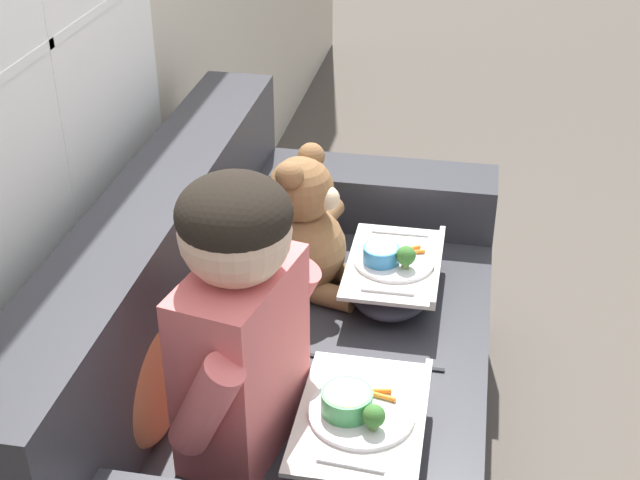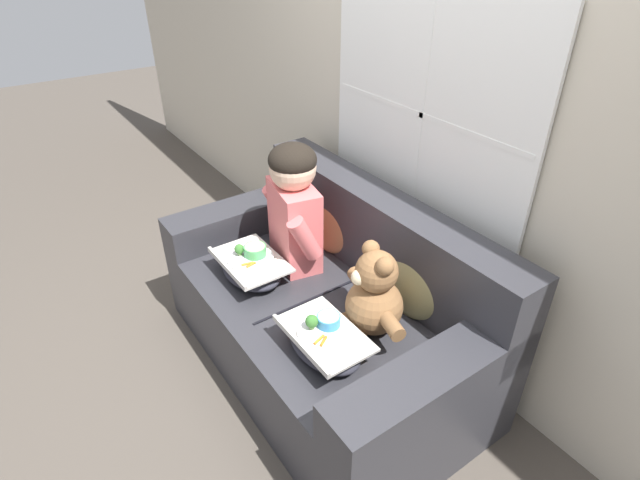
{
  "view_description": "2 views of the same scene",
  "coord_description": "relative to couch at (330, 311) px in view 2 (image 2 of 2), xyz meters",
  "views": [
    {
      "loc": [
        -1.83,
        -0.39,
        1.91
      ],
      "look_at": [
        0.05,
        -0.04,
        0.79
      ],
      "focal_mm": 50.0,
      "sensor_mm": 36.0,
      "label": 1
    },
    {
      "loc": [
        1.59,
        -1.11,
        2.04
      ],
      "look_at": [
        -0.06,
        0.04,
        0.74
      ],
      "focal_mm": 28.0,
      "sensor_mm": 36.0,
      "label": 2
    }
  ],
  "objects": [
    {
      "name": "lap_tray_child",
      "position": [
        -0.33,
        -0.27,
        0.2
      ],
      "size": [
        0.42,
        0.28,
        0.19
      ],
      "color": "#2D2D38",
      "rests_on": "child_figure"
    },
    {
      "name": "teddy_bear",
      "position": [
        0.33,
        -0.0,
        0.32
      ],
      "size": [
        0.46,
        0.34,
        0.43
      ],
      "color": "brown",
      "rests_on": "couch"
    },
    {
      "name": "throw_pillow_behind_child",
      "position": [
        -0.33,
        0.24,
        0.31
      ],
      "size": [
        0.37,
        0.18,
        0.39
      ],
      "color": "#B2754C",
      "rests_on": "couch"
    },
    {
      "name": "lap_tray_teddy",
      "position": [
        0.33,
        -0.27,
        0.2
      ],
      "size": [
        0.41,
        0.26,
        0.19
      ],
      "color": "#2D2D38",
      "rests_on": "teddy_bear"
    },
    {
      "name": "child_figure",
      "position": [
        -0.33,
        0.0,
        0.5
      ],
      "size": [
        0.5,
        0.28,
        0.68
      ],
      "color": "#DB6666",
      "rests_on": "couch"
    },
    {
      "name": "wall_back_with_window",
      "position": [
        0.0,
        0.56,
        0.97
      ],
      "size": [
        8.0,
        0.08,
        2.6
      ],
      "color": "beige",
      "rests_on": "ground_plane"
    },
    {
      "name": "ground_plane",
      "position": [
        0.0,
        -0.06,
        -0.33
      ],
      "size": [
        14.0,
        14.0,
        0.0
      ],
      "primitive_type": "plane",
      "color": "#4C443D"
    },
    {
      "name": "couch",
      "position": [
        0.0,
        0.0,
        0.0
      ],
      "size": [
        1.75,
        0.97,
        0.91
      ],
      "color": "#2D2D33",
      "rests_on": "ground_plane"
    },
    {
      "name": "throw_pillow_behind_teddy",
      "position": [
        0.33,
        0.24,
        0.31
      ],
      "size": [
        0.39,
        0.19,
        0.4
      ],
      "color": "#898456",
      "rests_on": "couch"
    }
  ]
}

